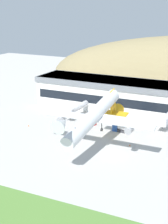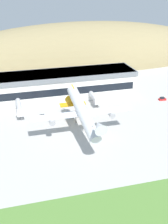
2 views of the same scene
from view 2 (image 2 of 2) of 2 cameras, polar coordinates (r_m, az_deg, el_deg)
name	(u,v)px [view 2 (image 2 of 2)]	position (r m, az deg, el deg)	size (l,w,h in m)	color
ground_plane	(100,138)	(128.67, 3.02, -4.79)	(357.02, 357.02, 0.00)	#B7B5AF
grass_strip_foreground	(154,218)	(93.49, 12.66, -18.32)	(321.32, 30.02, 0.08)	#568438
hill_backdrop	(82,62)	(238.79, -0.28, 9.12)	(227.84, 65.12, 59.50)	#8E7F56
terminal_building	(51,84)	(167.60, -5.98, 5.10)	(90.94, 19.54, 13.74)	white
jetway_0	(19,108)	(149.87, -11.72, 0.79)	(3.38, 16.86, 5.43)	silver
jetway_1	(95,98)	(158.24, 2.00, 2.58)	(3.38, 12.69, 5.43)	silver
cargo_airplane	(82,112)	(122.38, -0.31, -0.06)	(40.86, 46.36, 12.91)	silver
service_car_0	(162,99)	(170.85, 14.12, 2.33)	(3.91, 1.95, 1.70)	#B21E1E
service_car_2	(81,108)	(154.80, -0.59, 0.75)	(4.53, 1.97, 1.56)	#B21E1E
service_car_3	(43,117)	(146.49, -7.58, -0.88)	(4.07, 1.97, 1.67)	#B21E1E
fuel_truck	(73,114)	(146.19, -2.02, -0.40)	(6.72, 2.69, 3.05)	#264C99
traffic_cone_1	(97,125)	(138.18, 2.37, -2.48)	(0.52, 0.52, 0.58)	orange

